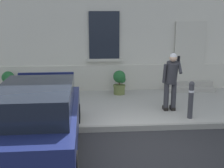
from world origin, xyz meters
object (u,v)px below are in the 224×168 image
(planter_terracotta, at_px, (9,83))
(planter_olive, at_px, (120,82))
(bollard_near_person, at_px, (191,99))
(bollard_far_left, at_px, (63,101))
(person_on_phone, at_px, (171,78))
(hatchback_car_navy, at_px, (37,117))
(planter_charcoal, at_px, (64,84))

(planter_terracotta, height_order, planter_olive, same)
(bollard_near_person, xyz_separation_m, planter_terracotta, (-5.58, 2.77, -0.11))
(bollard_far_left, xyz_separation_m, person_on_phone, (3.06, 0.64, 0.43))
(hatchback_car_navy, bearing_deg, planter_olive, 61.15)
(hatchback_car_navy, height_order, planter_olive, hatchback_car_navy)
(bollard_far_left, height_order, person_on_phone, person_on_phone)
(hatchback_car_navy, xyz_separation_m, bollard_near_person, (3.89, 1.38, -0.08))
(bollard_near_person, xyz_separation_m, person_on_phone, (-0.39, 0.64, 0.43))
(hatchback_car_navy, bearing_deg, bollard_near_person, 19.45)
(person_on_phone, xyz_separation_m, planter_charcoal, (-3.25, 1.85, -0.54))
(person_on_phone, bearing_deg, hatchback_car_navy, -167.03)
(planter_terracotta, bearing_deg, planter_olive, -2.11)
(bollard_near_person, relative_size, planter_olive, 1.22)
(planter_charcoal, bearing_deg, bollard_far_left, -85.71)
(planter_terracotta, bearing_deg, planter_charcoal, -8.21)
(bollard_far_left, distance_m, person_on_phone, 3.16)
(planter_charcoal, bearing_deg, person_on_phone, -29.63)
(bollard_far_left, bearing_deg, planter_terracotta, 127.56)
(hatchback_car_navy, xyz_separation_m, planter_charcoal, (0.26, 3.87, -0.18))
(planter_charcoal, relative_size, planter_olive, 1.00)
(planter_terracotta, bearing_deg, person_on_phone, -22.28)
(hatchback_car_navy, distance_m, planter_terracotta, 4.48)
(person_on_phone, bearing_deg, planter_olive, 106.31)
(bollard_far_left, distance_m, planter_terracotta, 3.50)
(hatchback_car_navy, relative_size, planter_terracotta, 4.75)
(bollard_far_left, bearing_deg, hatchback_car_navy, -108.06)
(planter_terracotta, height_order, planter_charcoal, same)
(hatchback_car_navy, xyz_separation_m, person_on_phone, (3.51, 2.02, 0.36))
(bollard_near_person, bearing_deg, planter_olive, 122.72)
(bollard_far_left, height_order, planter_charcoal, bollard_far_left)
(planter_olive, bearing_deg, hatchback_car_navy, -118.85)
(bollard_far_left, xyz_separation_m, planter_olive, (1.76, 2.63, -0.11))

